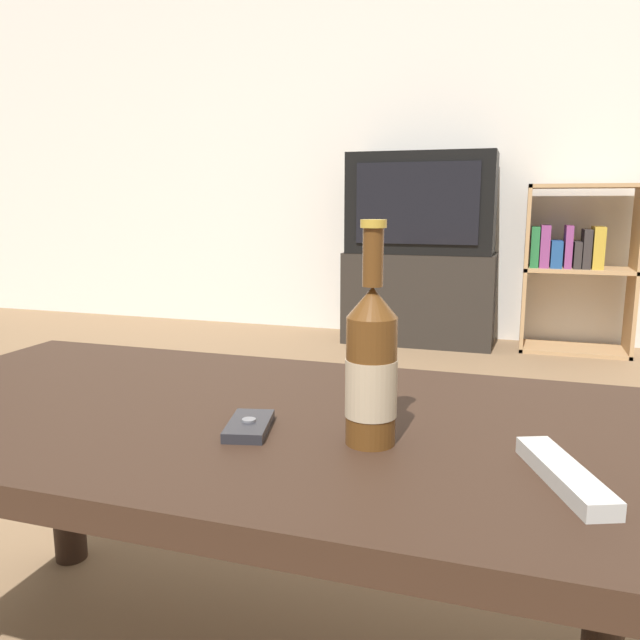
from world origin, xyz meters
The scene contains 8 objects.
back_wall centered at (0.00, 3.02, 1.30)m, with size 8.00×0.05×2.60m.
coffee_table centered at (0.00, 0.00, 0.42)m, with size 1.24×0.63×0.50m.
tv_stand centered at (-0.16, 2.77, 0.26)m, with size 0.85×0.36×0.53m.
television centered at (-0.16, 2.77, 0.80)m, with size 0.81×0.38×0.56m.
bookshelf centered at (0.67, 2.81, 0.50)m, with size 0.57×0.30×0.90m.
beer_bottle centered at (0.21, -0.07, 0.60)m, with size 0.07×0.07×0.29m.
cell_phone centered at (0.04, -0.08, 0.50)m, with size 0.08×0.11×0.02m.
remote_control centered at (0.45, -0.12, 0.51)m, with size 0.10×0.18×0.02m.
Camera 1 is at (0.38, -0.82, 0.80)m, focal length 35.00 mm.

